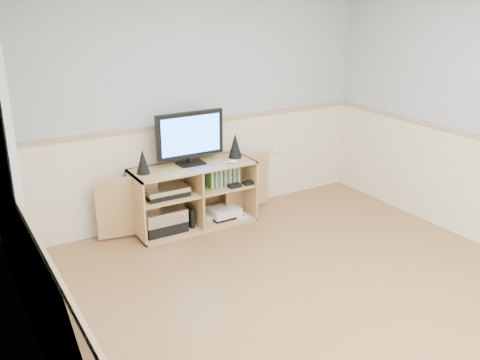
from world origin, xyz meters
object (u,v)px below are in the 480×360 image
(monitor, at_px, (190,136))
(keyboard, at_px, (205,168))
(media_cabinet, at_px, (192,193))
(game_consoles, at_px, (223,213))

(monitor, xyz_separation_m, keyboard, (0.06, -0.19, -0.29))
(monitor, distance_m, keyboard, 0.35)
(monitor, height_order, keyboard, monitor)
(media_cabinet, xyz_separation_m, game_consoles, (0.32, -0.07, -0.26))
(media_cabinet, height_order, monitor, monitor)
(media_cabinet, distance_m, game_consoles, 0.42)
(media_cabinet, xyz_separation_m, keyboard, (0.06, -0.20, 0.32))
(monitor, xyz_separation_m, game_consoles, (0.32, -0.06, -0.87))
(media_cabinet, bearing_deg, game_consoles, -11.92)
(keyboard, bearing_deg, game_consoles, 19.49)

